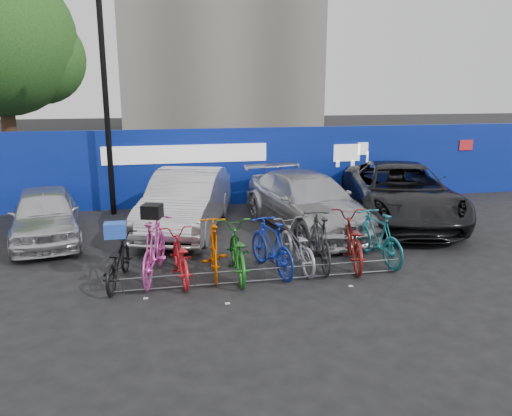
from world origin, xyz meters
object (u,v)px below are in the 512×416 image
object	(u,v)px
car_2	(307,202)
bike_8	(352,240)
bike_rack	(263,275)
car_1	(187,201)
tree	(7,44)
bike_1	(154,248)
bike_2	(180,257)
car_3	(400,193)
bike_4	(237,251)
bike_3	(214,248)
lamppost	(106,101)
bike_7	(320,240)
bike_5	(271,246)
bike_0	(117,261)
bike_9	(377,237)
bike_6	(296,246)
car_0	(45,214)

from	to	relation	value
car_2	bike_8	size ratio (longest dim) A/B	2.39
bike_rack	car_1	size ratio (longest dim) A/B	1.19
bike_8	tree	bearing A→B (deg)	-37.02
bike_1	bike_2	world-z (taller)	bike_1
car_3	bike_4	distance (m)	6.04
car_2	bike_3	bearing A→B (deg)	-145.84
car_2	bike_4	xyz separation A→B (m)	(-2.37, -2.99, -0.20)
lamppost	bike_7	xyz separation A→B (m)	(4.55, -5.35, -2.70)
bike_3	bike_4	distance (m)	0.47
car_1	bike_8	world-z (taller)	car_1
bike_5	bike_0	bearing A→B (deg)	-13.66
car_2	bike_2	xyz separation A→B (m)	(-3.48, -2.97, -0.25)
car_3	lamppost	bearing A→B (deg)	177.59
tree	bike_9	world-z (taller)	tree
bike_4	bike_6	world-z (taller)	bike_4
bike_rack	car_3	bearing A→B (deg)	38.19
bike_0	bike_5	distance (m)	3.01
lamppost	bike_4	distance (m)	6.78
car_3	bike_7	xyz separation A→B (m)	(-3.33, -3.04, -0.22)
car_2	bike_4	distance (m)	3.82
bike_1	bike_0	bearing A→B (deg)	23.45
car_3	bike_4	bearing A→B (deg)	-133.82
bike_rack	bike_2	distance (m)	1.65
bike_1	bike_4	size ratio (longest dim) A/B	1.04
bike_8	bike_9	world-z (taller)	bike_9
bike_rack	bike_9	size ratio (longest dim) A/B	3.01
bike_6	bike_9	size ratio (longest dim) A/B	0.99
lamppost	bike_4	world-z (taller)	lamppost
bike_2	bike_4	bearing A→B (deg)	173.56
bike_0	car_3	bearing A→B (deg)	-147.83
bike_rack	bike_3	distance (m)	1.14
bike_rack	bike_3	bearing A→B (deg)	143.10
bike_rack	bike_0	xyz separation A→B (m)	(-2.72, 0.51, 0.30)
car_0	bike_5	size ratio (longest dim) A/B	2.07
bike_0	car_0	bearing A→B (deg)	-50.27
lamppost	bike_3	world-z (taller)	lamppost
lamppost	bike_3	distance (m)	6.45
car_1	bike_3	bearing A→B (deg)	-67.68
bike_rack	bike_5	world-z (taller)	bike_5
bike_7	bike_4	bearing A→B (deg)	11.84
tree	car_3	size ratio (longest dim) A/B	1.37
bike_1	bike_9	distance (m)	4.66
bike_7	bike_rack	bearing A→B (deg)	31.59
car_1	bike_8	xyz separation A→B (m)	(3.22, -3.29, -0.23)
bike_2	bike_3	size ratio (longest dim) A/B	0.97
tree	bike_7	bearing A→B (deg)	-50.93
car_2	car_3	xyz separation A→B (m)	(2.74, 0.23, 0.07)
lamppost	car_0	distance (m)	3.77
bike_0	bike_8	world-z (taller)	bike_8
tree	lamppost	xyz separation A→B (m)	(3.57, -4.66, -1.80)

